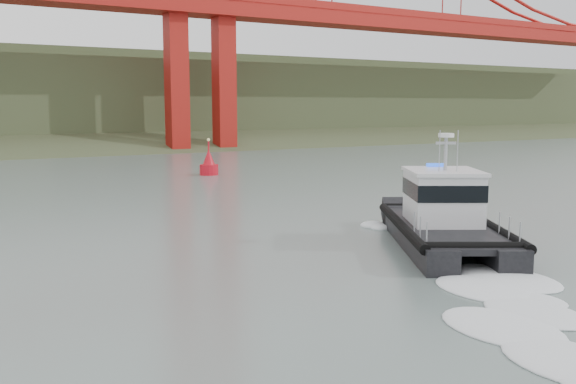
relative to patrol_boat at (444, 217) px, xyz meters
name	(u,v)px	position (x,y,z in m)	size (l,w,h in m)	color
ground	(421,275)	(-4.82, -3.70, -1.47)	(400.00, 400.00, 0.00)	slate
headlands	(7,106)	(-4.82, 121.80, 5.58)	(500.00, 105.36, 27.12)	#404D2C
patrol_boat	(444,217)	(0.00, 0.00, 0.00)	(9.88, 12.61, 5.85)	black
nav_buoy	(209,165)	(3.45, 37.16, -0.42)	(1.91, 1.91, 3.97)	red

